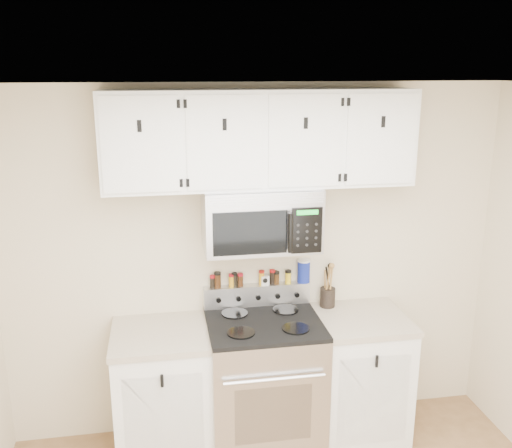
{
  "coord_description": "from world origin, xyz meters",
  "views": [
    {
      "loc": [
        -0.66,
        -2.01,
        2.6
      ],
      "look_at": [
        -0.05,
        1.45,
        1.62
      ],
      "focal_mm": 40.0,
      "sensor_mm": 36.0,
      "label": 1
    }
  ],
  "objects": [
    {
      "name": "salt_canister",
      "position": [
        0.34,
        1.71,
        1.18
      ],
      "size": [
        0.09,
        0.09,
        0.17
      ],
      "color": "navy",
      "rests_on": "range"
    },
    {
      "name": "utensil_crock",
      "position": [
        0.51,
        1.66,
        1.0
      ],
      "size": [
        0.11,
        0.11,
        0.32
      ],
      "color": "black",
      "rests_on": "base_cabinet_right"
    },
    {
      "name": "spice_jar_4",
      "position": [
        -0.12,
        1.71,
        1.15
      ],
      "size": [
        0.04,
        0.04,
        0.09
      ],
      "color": "#3A1F0E",
      "rests_on": "range"
    },
    {
      "name": "back_wall",
      "position": [
        0.0,
        1.75,
        1.25
      ],
      "size": [
        3.5,
        0.01,
        2.5
      ],
      "primitive_type": "cube",
      "color": "beige",
      "rests_on": "floor"
    },
    {
      "name": "spice_jar_6",
      "position": [
        0.11,
        1.71,
        1.15
      ],
      "size": [
        0.04,
        0.04,
        0.11
      ],
      "color": "black",
      "rests_on": "range"
    },
    {
      "name": "range",
      "position": [
        0.0,
        1.43,
        0.49
      ],
      "size": [
        0.76,
        0.65,
        1.1
      ],
      "color": "#B7B7BA",
      "rests_on": "floor"
    },
    {
      "name": "upper_cabinets",
      "position": [
        -0.0,
        1.58,
        2.15
      ],
      "size": [
        2.0,
        0.35,
        0.62
      ],
      "color": "white",
      "rests_on": "back_wall"
    },
    {
      "name": "spice_jar_3",
      "position": [
        -0.16,
        1.71,
        1.15
      ],
      "size": [
        0.04,
        0.04,
        0.1
      ],
      "color": "black",
      "rests_on": "range"
    },
    {
      "name": "spice_jar_5",
      "position": [
        0.03,
        1.71,
        1.15
      ],
      "size": [
        0.04,
        0.04,
        0.11
      ],
      "color": "gold",
      "rests_on": "range"
    },
    {
      "name": "spice_jar_8",
      "position": [
        0.23,
        1.71,
        1.15
      ],
      "size": [
        0.04,
        0.04,
        0.09
      ],
      "color": "yellow",
      "rests_on": "range"
    },
    {
      "name": "spice_jar_1",
      "position": [
        -0.28,
        1.71,
        1.16
      ],
      "size": [
        0.05,
        0.05,
        0.11
      ],
      "color": "#3E220E",
      "rests_on": "range"
    },
    {
      "name": "base_cabinet_left",
      "position": [
        -0.69,
        1.45,
        0.46
      ],
      "size": [
        0.64,
        0.62,
        0.92
      ],
      "color": "white",
      "rests_on": "floor"
    },
    {
      "name": "ceiling",
      "position": [
        0.0,
        0.0,
        2.5
      ],
      "size": [
        3.5,
        3.5,
        0.01
      ],
      "primitive_type": "cube",
      "color": "white",
      "rests_on": "back_wall"
    },
    {
      "name": "base_cabinet_right",
      "position": [
        0.69,
        1.45,
        0.46
      ],
      "size": [
        0.64,
        0.62,
        0.92
      ],
      "color": "white",
      "rests_on": "floor"
    },
    {
      "name": "kitchen_timer",
      "position": [
        0.05,
        1.71,
        1.13
      ],
      "size": [
        0.06,
        0.06,
        0.07
      ],
      "primitive_type": "cube",
      "rotation": [
        0.0,
        0.0,
        0.14
      ],
      "color": "silver",
      "rests_on": "range"
    },
    {
      "name": "microwave",
      "position": [
        0.0,
        1.55,
        1.63
      ],
      "size": [
        0.76,
        0.44,
        0.42
      ],
      "color": "#9E9EA3",
      "rests_on": "back_wall"
    },
    {
      "name": "spice_jar_7",
      "position": [
        0.14,
        1.71,
        1.15
      ],
      "size": [
        0.04,
        0.04,
        0.09
      ],
      "color": "#3E250E",
      "rests_on": "range"
    },
    {
      "name": "spice_jar_0",
      "position": [
        -0.31,
        1.71,
        1.15
      ],
      "size": [
        0.04,
        0.04,
        0.09
      ],
      "color": "black",
      "rests_on": "range"
    },
    {
      "name": "spice_jar_2",
      "position": [
        -0.18,
        1.71,
        1.15
      ],
      "size": [
        0.04,
        0.04,
        0.09
      ],
      "color": "gold",
      "rests_on": "range"
    }
  ]
}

